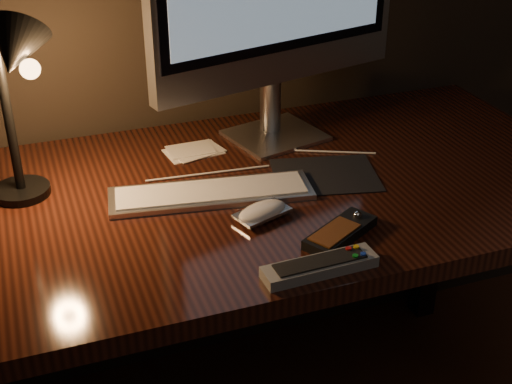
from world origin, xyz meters
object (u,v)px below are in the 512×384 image
object	(u,v)px
tv_remote	(320,266)
desk_lamp	(16,77)
media_remote	(340,232)
keyboard	(211,193)
mouse	(262,213)
desk	(218,227)

from	to	relation	value
tv_remote	desk_lamp	xyz separation A→B (m)	(-0.43, 0.42, 0.25)
media_remote	tv_remote	xyz separation A→B (m)	(-0.08, -0.09, 0.00)
keyboard	media_remote	distance (m)	0.29
media_remote	tv_remote	bearing A→B (deg)	-162.61
keyboard	mouse	bearing A→B (deg)	-51.19
mouse	desk_lamp	size ratio (longest dim) A/B	0.28
media_remote	desk_lamp	size ratio (longest dim) A/B	0.44
tv_remote	desk_lamp	distance (m)	0.65
desk	mouse	distance (m)	0.24
mouse	tv_remote	bearing A→B (deg)	-100.72
desk	tv_remote	distance (m)	0.42
mouse	tv_remote	size ratio (longest dim) A/B	0.52
media_remote	tv_remote	world-z (taller)	media_remote
tv_remote	desk_lamp	bearing A→B (deg)	133.83
desk	keyboard	world-z (taller)	keyboard
keyboard	tv_remote	world-z (taller)	tv_remote
keyboard	desk_lamp	bearing A→B (deg)	171.56
desk_lamp	mouse	bearing A→B (deg)	-27.22
desk	mouse	xyz separation A→B (m)	(0.03, -0.20, 0.14)
mouse	media_remote	size ratio (longest dim) A/B	0.64
desk	keyboard	size ratio (longest dim) A/B	3.91
keyboard	mouse	size ratio (longest dim) A/B	3.84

